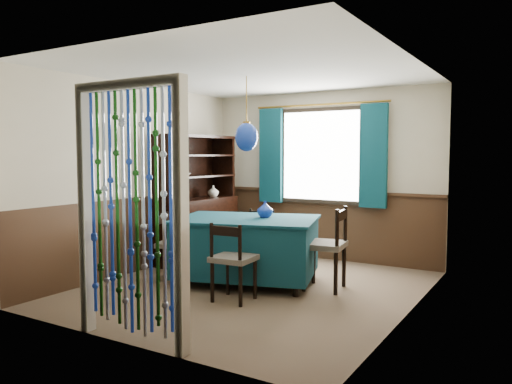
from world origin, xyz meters
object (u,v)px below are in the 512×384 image
Objects in this scene: chair_left at (173,244)px; bowl_shelf at (183,175)px; sideboard at (196,218)px; vase_table at (265,210)px; chair_far at (259,238)px; vase_sideboard at (213,190)px; chair_near at (232,259)px; chair_right at (327,246)px; dining_table at (247,246)px; pendant_lamp at (247,137)px.

bowl_shelf is at bearing -170.14° from chair_left.
vase_table is (1.51, -0.57, 0.26)m from sideboard.
vase_table is at bearing 110.95° from chair_far.
chair_far is 1.26m from vase_sideboard.
bowl_shelf is at bearing 2.30° from chair_far.
vase_table reaches higher than chair_far.
chair_near is 1.05× the size of chair_far.
chair_right is (1.85, 0.56, 0.07)m from chair_left.
sideboard is at bearing -16.88° from chair_far.
dining_table is 0.96m from chair_left.
vase_sideboard is at bearing 127.08° from chair_near.
chair_left reaches higher than chair_far.
sideboard is (-1.35, 0.74, 0.17)m from dining_table.
vase_sideboard reaches higher than dining_table.
chair_far is (-0.51, 1.42, -0.02)m from chair_near.
chair_near is at bearing -83.08° from vase_table.
bowl_shelf reaches higher than chair_far.
dining_table is at bearing -16.21° from bowl_shelf.
chair_near is 1.51m from chair_far.
vase_sideboard reaches higher than chair_near.
dining_table is 1.58m from bowl_shelf.
sideboard is 0.53m from vase_sideboard.
vase_sideboard is at bearing 61.78° from chair_right.
dining_table is at bearing -26.17° from sideboard.
pendant_lamp is at bearing 106.90° from chair_near.
chair_near reaches higher than chair_left.
chair_far is at bearing 127.28° from chair_left.
vase_sideboard is (-2.23, 0.83, 0.51)m from chair_right.
pendant_lamp is (0.91, 0.30, 1.34)m from chair_left.
chair_near is 0.96× the size of pendant_lamp.
pendant_lamp is 4.23× the size of bowl_shelf.
chair_right is 5.05× the size of vase_sideboard.
bowl_shelf reaches higher than chair_left.
pendant_lamp reaches higher than bowl_shelf.
chair_right reaches higher than chair_near.
sideboard reaches higher than vase_sideboard.
vase_sideboard is at bearing -35.64° from chair_far.
sideboard is (-2.29, 0.48, 0.12)m from chair_right.
bowl_shelf is at bearing 172.01° from vase_table.
sideboard is at bearing 151.34° from pendant_lamp.
chair_right is at bearing 51.49° from chair_near.
sideboard is 2.08× the size of pendant_lamp.
chair_left is 0.94× the size of pendant_lamp.
sideboard reaches higher than chair_near.
vase_table is at bearing -7.99° from bowl_shelf.
chair_right is 5.24× the size of vase_table.
vase_table is (0.16, 0.17, -0.89)m from pendant_lamp.
sideboard reaches higher than bowl_shelf.
chair_left is at bearing -74.88° from vase_sideboard.
chair_right is (0.68, 0.97, 0.05)m from chair_near.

